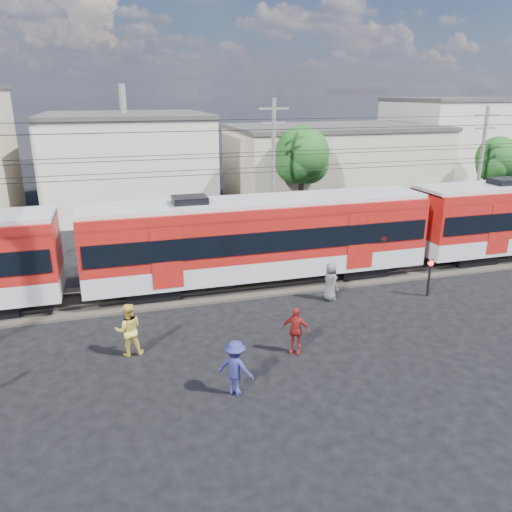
% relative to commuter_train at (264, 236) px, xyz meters
% --- Properties ---
extents(ground, '(120.00, 120.00, 0.00)m').
position_rel_commuter_train_xyz_m(ground, '(-3.24, -8.00, -2.40)').
color(ground, black).
rests_on(ground, ground).
extents(track_bed, '(70.00, 3.40, 0.12)m').
position_rel_commuter_train_xyz_m(track_bed, '(-3.24, 0.00, -2.34)').
color(track_bed, '#2D2823').
rests_on(track_bed, ground).
extents(rail_near, '(70.00, 0.12, 0.12)m').
position_rel_commuter_train_xyz_m(rail_near, '(-3.24, -0.75, -2.22)').
color(rail_near, '#59544C').
rests_on(rail_near, track_bed).
extents(rail_far, '(70.00, 0.12, 0.12)m').
position_rel_commuter_train_xyz_m(rail_far, '(-3.24, 0.75, -2.22)').
color(rail_far, '#59544C').
rests_on(rail_far, track_bed).
extents(commuter_train, '(50.30, 3.08, 4.17)m').
position_rel_commuter_train_xyz_m(commuter_train, '(0.00, 0.00, 0.00)').
color(commuter_train, black).
rests_on(commuter_train, ground).
extents(building_midwest, '(12.24, 12.24, 7.30)m').
position_rel_commuter_train_xyz_m(building_midwest, '(-5.24, 19.00, 1.25)').
color(building_midwest, '#B8AFA1').
rests_on(building_midwest, ground).
extents(building_mideast, '(16.32, 10.20, 6.30)m').
position_rel_commuter_train_xyz_m(building_mideast, '(10.76, 16.00, 0.75)').
color(building_mideast, '#BCAC8F').
rests_on(building_mideast, ground).
extents(building_east, '(10.20, 10.20, 8.30)m').
position_rel_commuter_train_xyz_m(building_east, '(24.76, 20.00, 1.75)').
color(building_east, '#B8AFA1').
rests_on(building_east, ground).
extents(utility_pole_mid, '(1.80, 0.24, 8.50)m').
position_rel_commuter_train_xyz_m(utility_pole_mid, '(2.76, 7.00, 2.13)').
color(utility_pole_mid, slate).
rests_on(utility_pole_mid, ground).
extents(utility_pole_east, '(1.80, 0.24, 8.00)m').
position_rel_commuter_train_xyz_m(utility_pole_east, '(16.76, 6.00, 1.88)').
color(utility_pole_east, slate).
rests_on(utility_pole_east, ground).
extents(tree_near, '(3.82, 3.64, 6.72)m').
position_rel_commuter_train_xyz_m(tree_near, '(5.95, 10.09, 2.26)').
color(tree_near, '#382619').
rests_on(tree_near, ground).
extents(tree_far, '(3.36, 3.12, 5.76)m').
position_rel_commuter_train_xyz_m(tree_far, '(20.95, 9.09, 1.59)').
color(tree_far, '#382619').
rests_on(tree_far, ground).
extents(pedestrian_b, '(0.95, 0.74, 1.92)m').
position_rel_commuter_train_xyz_m(pedestrian_b, '(-6.53, -5.19, -1.44)').
color(pedestrian_b, '#E3C446').
rests_on(pedestrian_b, ground).
extents(pedestrian_c, '(1.31, 1.23, 1.78)m').
position_rel_commuter_train_xyz_m(pedestrian_c, '(-3.55, -8.57, -1.51)').
color(pedestrian_c, navy).
rests_on(pedestrian_c, ground).
extents(pedestrian_d, '(1.07, 0.92, 1.73)m').
position_rel_commuter_train_xyz_m(pedestrian_d, '(-0.91, -6.69, -1.54)').
color(pedestrian_d, maroon).
rests_on(pedestrian_d, ground).
extents(pedestrian_e, '(0.74, 0.95, 1.71)m').
position_rel_commuter_train_xyz_m(pedestrian_e, '(2.25, -2.69, -1.55)').
color(pedestrian_e, '#535459').
rests_on(pedestrian_e, ground).
extents(crossing_signal, '(0.25, 0.25, 1.74)m').
position_rel_commuter_train_xyz_m(crossing_signal, '(6.68, -3.55, -1.20)').
color(crossing_signal, black).
rests_on(crossing_signal, ground).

